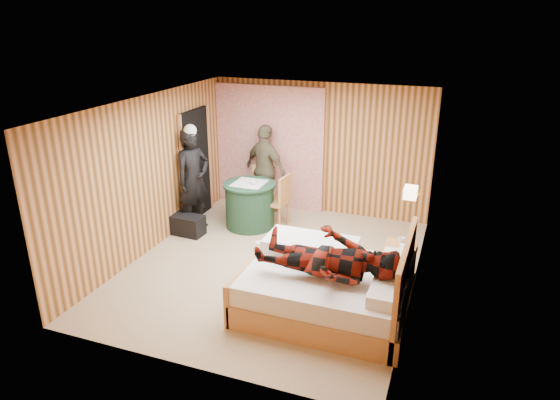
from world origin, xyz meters
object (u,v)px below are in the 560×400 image
(woman_standing, at_px, (193,180))
(man_on_bed, at_px, (328,248))
(bed, at_px, (329,287))
(man_at_table, at_px, (266,169))
(chair_near, at_px, (279,198))
(round_table, at_px, (250,205))
(wall_lamp, at_px, (411,192))
(duffel_bag, at_px, (186,225))
(chair_far, at_px, (263,186))
(nightstand, at_px, (398,265))

(woman_standing, distance_m, man_on_bed, 3.61)
(bed, xyz_separation_m, man_at_table, (-2.06, 2.95, 0.53))
(bed, relative_size, chair_near, 2.16)
(round_table, bearing_deg, wall_lamp, -16.53)
(chair_near, xyz_separation_m, duffel_bag, (-1.42, -0.86, -0.40))
(chair_far, bearing_deg, bed, -78.06)
(bed, distance_m, chair_far, 3.58)
(round_table, distance_m, chair_far, 0.74)
(nightstand, distance_m, chair_near, 2.69)
(wall_lamp, distance_m, bed, 1.82)
(bed, height_order, duffel_bag, bed)
(nightstand, height_order, round_table, round_table)
(nightstand, distance_m, round_table, 3.07)
(man_at_table, bearing_deg, wall_lamp, 174.57)
(duffel_bag, relative_size, man_on_bed, 0.35)
(bed, relative_size, man_at_table, 1.23)
(chair_near, bearing_deg, round_table, -68.93)
(duffel_bag, bearing_deg, chair_near, 34.52)
(bed, distance_m, duffel_bag, 3.31)
(chair_far, height_order, chair_near, chair_near)
(nightstand, relative_size, chair_far, 0.66)
(nightstand, xyz_separation_m, chair_near, (-2.31, 1.34, 0.26))
(man_on_bed, bearing_deg, duffel_bag, 150.83)
(bed, xyz_separation_m, duffel_bag, (-2.97, 1.45, -0.16))
(bed, relative_size, woman_standing, 1.17)
(woman_standing, relative_size, man_on_bed, 1.03)
(wall_lamp, distance_m, chair_far, 3.39)
(man_on_bed, bearing_deg, man_at_table, 123.35)
(chair_far, bearing_deg, man_on_bed, -79.74)
(round_table, bearing_deg, duffel_bag, -141.76)
(chair_near, relative_size, man_at_table, 0.57)
(duffel_bag, xyz_separation_m, woman_standing, (0.00, 0.33, 0.74))
(nightstand, bearing_deg, man_on_bed, -121.52)
(bed, height_order, man_at_table, man_at_table)
(chair_far, bearing_deg, woman_standing, -152.08)
(chair_far, bearing_deg, wall_lamp, -52.61)
(nightstand, distance_m, woman_standing, 3.87)
(nightstand, xyz_separation_m, man_on_bed, (-0.73, -1.19, 0.70))
(chair_far, relative_size, woman_standing, 0.51)
(wall_lamp, height_order, duffel_bag, wall_lamp)
(chair_near, height_order, man_at_table, man_at_table)
(duffel_bag, xyz_separation_m, man_on_bed, (3.00, -1.67, 0.83))
(duffel_bag, bearing_deg, wall_lamp, 1.27)
(wall_lamp, relative_size, round_table, 0.28)
(bed, height_order, chair_far, bed)
(nightstand, distance_m, man_on_bed, 1.56)
(wall_lamp, bearing_deg, woman_standing, 172.95)
(chair_near, bearing_deg, man_at_table, -136.24)
(bed, bearing_deg, man_at_table, 124.97)
(duffel_bag, relative_size, woman_standing, 0.34)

